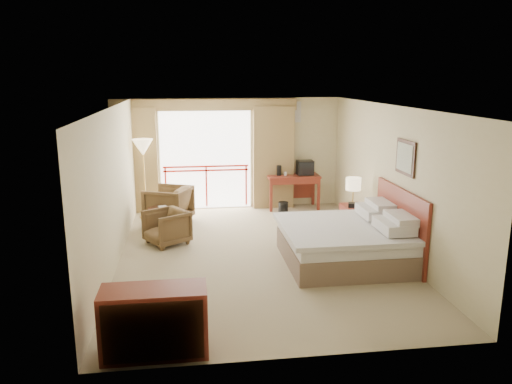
{
  "coord_description": "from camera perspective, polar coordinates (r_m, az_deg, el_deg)",
  "views": [
    {
      "loc": [
        -1.22,
        -8.63,
        3.22
      ],
      "look_at": [
        0.02,
        0.4,
        1.09
      ],
      "focal_mm": 35.0,
      "sensor_mm": 36.0,
      "label": 1
    }
  ],
  "objects": [
    {
      "name": "wall_front",
      "position": [
        5.59,
        5.25,
        -6.42
      ],
      "size": [
        5.0,
        0.0,
        5.0
      ],
      "primitive_type": "plane",
      "rotation": [
        -1.57,
        0.0,
        0.0
      ],
      "color": "beige",
      "rests_on": "ground"
    },
    {
      "name": "valance",
      "position": [
        12.04,
        -5.89,
        9.9
      ],
      "size": [
        4.4,
        0.22,
        0.28
      ],
      "primitive_type": "cube",
      "color": "olive",
      "rests_on": "wall_back"
    },
    {
      "name": "tv",
      "position": [
        12.32,
        5.64,
        2.77
      ],
      "size": [
        0.39,
        0.31,
        0.36
      ],
      "rotation": [
        0.0,
        0.0,
        -0.08
      ],
      "color": "black",
      "rests_on": "desk"
    },
    {
      "name": "desk",
      "position": [
        12.38,
        4.18,
        1.16
      ],
      "size": [
        1.28,
        0.62,
        0.84
      ],
      "rotation": [
        0.0,
        0.0,
        -0.03
      ],
      "color": "maroon",
      "rests_on": "floor"
    },
    {
      "name": "coffee_maker",
      "position": [
        12.2,
        2.65,
        2.47
      ],
      "size": [
        0.13,
        0.13,
        0.25
      ],
      "primitive_type": "cylinder",
      "rotation": [
        0.0,
        0.0,
        0.1
      ],
      "color": "black",
      "rests_on": "desk"
    },
    {
      "name": "hvac_vent",
      "position": [
        12.39,
        3.99,
        9.1
      ],
      "size": [
        0.5,
        0.04,
        0.5
      ],
      "primitive_type": "cube",
      "color": "silver",
      "rests_on": "wall_back"
    },
    {
      "name": "book",
      "position": [
        10.64,
        -11.02,
        -1.8
      ],
      "size": [
        0.23,
        0.27,
        0.02
      ],
      "primitive_type": "imported",
      "rotation": [
        0.0,
        0.0,
        0.31
      ],
      "color": "white",
      "rests_on": "side_table"
    },
    {
      "name": "headboard",
      "position": [
        9.2,
        16.15,
        -3.6
      ],
      "size": [
        0.06,
        2.1,
        1.3
      ],
      "primitive_type": "cube",
      "color": "maroon",
      "rests_on": "wall_right"
    },
    {
      "name": "cup",
      "position": [
        12.19,
        3.38,
        2.08
      ],
      "size": [
        0.08,
        0.08,
        0.09
      ],
      "primitive_type": "cylinder",
      "rotation": [
        0.0,
        0.0,
        0.27
      ],
      "color": "white",
      "rests_on": "desk"
    },
    {
      "name": "floor",
      "position": [
        9.29,
        0.21,
        -7.11
      ],
      "size": [
        7.0,
        7.0,
        0.0
      ],
      "primitive_type": "plane",
      "color": "#988966",
      "rests_on": "ground"
    },
    {
      "name": "wall_left",
      "position": [
        8.92,
        -15.89,
        0.56
      ],
      "size": [
        0.0,
        7.0,
        7.0
      ],
      "primitive_type": "plane",
      "rotation": [
        1.57,
        0.0,
        1.57
      ],
      "color": "beige",
      "rests_on": "ground"
    },
    {
      "name": "nightstand",
      "position": [
        10.56,
        10.98,
        -3.1
      ],
      "size": [
        0.46,
        0.53,
        0.61
      ],
      "primitive_type": "cube",
      "rotation": [
        0.0,
        0.0,
        0.06
      ],
      "color": "maroon",
      "rests_on": "floor"
    },
    {
      "name": "balcony_railing",
      "position": [
        12.33,
        -5.71,
        1.84
      ],
      "size": [
        2.09,
        0.03,
        1.02
      ],
      "color": "red",
      "rests_on": "wall_back"
    },
    {
      "name": "phone",
      "position": [
        10.32,
        11.07,
        -1.47
      ],
      "size": [
        0.24,
        0.21,
        0.09
      ],
      "primitive_type": "cube",
      "rotation": [
        0.0,
        0.0,
        -0.29
      ],
      "color": "black",
      "rests_on": "nightstand"
    },
    {
      "name": "wall_right",
      "position": [
        9.58,
        15.2,
        1.44
      ],
      "size": [
        0.0,
        7.0,
        7.0
      ],
      "primitive_type": "plane",
      "rotation": [
        1.57,
        0.0,
        -1.57
      ],
      "color": "beige",
      "rests_on": "ground"
    },
    {
      "name": "table_lamp",
      "position": [
        10.43,
        11.07,
        0.86
      ],
      "size": [
        0.31,
        0.31,
        0.55
      ],
      "rotation": [
        0.0,
        0.0,
        -0.3
      ],
      "color": "tan",
      "rests_on": "nightstand"
    },
    {
      "name": "ceiling",
      "position": [
        8.73,
        0.23,
        9.75
      ],
      "size": [
        7.0,
        7.0,
        0.0
      ],
      "primitive_type": "plane",
      "rotation": [
        3.14,
        0.0,
        0.0
      ],
      "color": "white",
      "rests_on": "wall_back"
    },
    {
      "name": "wastebasket",
      "position": [
        11.9,
        3.13,
        -1.83
      ],
      "size": [
        0.27,
        0.27,
        0.29
      ],
      "primitive_type": "cylinder",
      "rotation": [
        0.0,
        0.0,
        -0.17
      ],
      "color": "black",
      "rests_on": "floor"
    },
    {
      "name": "floor_lamp",
      "position": [
        11.57,
        -12.8,
        4.66
      ],
      "size": [
        0.47,
        0.47,
        1.83
      ],
      "rotation": [
        0.0,
        0.0,
        0.03
      ],
      "color": "tan",
      "rests_on": "floor"
    },
    {
      "name": "curtain_left",
      "position": [
        12.2,
        -13.52,
        3.51
      ],
      "size": [
        1.0,
        0.26,
        2.5
      ],
      "primitive_type": "cube",
      "color": "olive",
      "rests_on": "wall_back"
    },
    {
      "name": "balcony_door",
      "position": [
        12.28,
        -5.76,
        3.63
      ],
      "size": [
        2.4,
        0.0,
        2.4
      ],
      "primitive_type": "plane",
      "rotation": [
        1.57,
        0.0,
        0.0
      ],
      "color": "white",
      "rests_on": "wall_back"
    },
    {
      "name": "dresser",
      "position": [
        6.14,
        -11.53,
        -14.32
      ],
      "size": [
        1.23,
        0.52,
        0.82
      ],
      "rotation": [
        0.0,
        0.0,
        0.05
      ],
      "color": "maroon",
      "rests_on": "floor"
    },
    {
      "name": "curtain_right",
      "position": [
        12.32,
        1.97,
        3.95
      ],
      "size": [
        1.0,
        0.26,
        2.5
      ],
      "primitive_type": "cube",
      "color": "olive",
      "rests_on": "wall_back"
    },
    {
      "name": "framed_art",
      "position": [
        8.94,
        16.7,
        3.79
      ],
      "size": [
        0.04,
        0.72,
        0.6
      ],
      "color": "black",
      "rests_on": "wall_right"
    },
    {
      "name": "side_table",
      "position": [
        10.69,
        -10.98,
        -2.66
      ],
      "size": [
        0.47,
        0.47,
        0.51
      ],
      "rotation": [
        0.0,
        0.0,
        -0.3
      ],
      "color": "black",
      "rests_on": "floor"
    },
    {
      "name": "bed",
      "position": [
        8.94,
        10.35,
        -5.6
      ],
      "size": [
        2.13,
        2.06,
        0.97
      ],
      "color": "brown",
      "rests_on": "floor"
    },
    {
      "name": "wall_back",
      "position": [
        12.33,
        -2.05,
        4.43
      ],
      "size": [
        5.0,
        0.0,
        5.0
      ],
      "primitive_type": "plane",
      "rotation": [
        1.57,
        0.0,
        0.0
      ],
      "color": "beige",
      "rests_on": "ground"
    },
    {
      "name": "armchair_near",
      "position": [
        10.0,
        -10.1,
        -5.83
      ],
      "size": [
        1.01,
        1.01,
        0.68
      ],
      "primitive_type": "imported",
      "rotation": [
        0.0,
        0.0,
        -1.01
      ],
      "color": "#4C3620",
      "rests_on": "floor"
    },
    {
      "name": "armchair_far",
      "position": [
        11.39,
        -9.89,
        -3.46
      ],
      "size": [
        1.18,
        1.17,
        0.83
      ],
      "primitive_type": "imported",
      "rotation": [
        0.0,
        0.0,
        -1.98
      ],
      "color": "#4C3620",
      "rests_on": "floor"
    }
  ]
}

